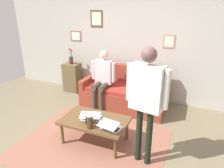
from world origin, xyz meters
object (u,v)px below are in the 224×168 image
object	(u,v)px
side_shelf	(72,77)
flower_vase	(71,58)
coffee_table	(95,122)
laptop_center	(110,127)
couch	(125,93)
laptop_left	(91,117)
person_seated	(103,76)
person_standing	(147,93)
french_press	(90,121)

from	to	relation	value
side_shelf	flower_vase	bearing A→B (deg)	149.22
coffee_table	laptop_center	xyz separation A→B (m)	(-0.35, 0.15, 0.09)
couch	laptop_left	distance (m)	1.48
laptop_center	side_shelf	xyz separation A→B (m)	(1.92, -1.90, -0.09)
laptop_center	side_shelf	bearing A→B (deg)	-44.71
couch	flower_vase	bearing A→B (deg)	-10.74
coffee_table	person_seated	bearing A→B (deg)	-70.75
couch	person_standing	size ratio (longest dim) A/B	1.07
coffee_table	person_seated	distance (m)	1.34
couch	person_seated	world-z (taller)	person_seated
couch	side_shelf	bearing A→B (deg)	-10.79
person_standing	couch	bearing A→B (deg)	-61.91
laptop_center	person_standing	size ratio (longest dim) A/B	0.20
french_press	person_standing	world-z (taller)	person_standing
person_seated	coffee_table	bearing A→B (deg)	109.25
couch	side_shelf	world-z (taller)	couch
person_standing	coffee_table	bearing A→B (deg)	-10.11
person_seated	laptop_center	bearing A→B (deg)	119.42
side_shelf	laptop_left	bearing A→B (deg)	130.58
coffee_table	person_standing	xyz separation A→B (m)	(-0.87, 0.15, 0.72)
flower_vase	person_standing	size ratio (longest dim) A/B	0.24
french_press	laptop_center	bearing A→B (deg)	-163.26
person_seated	side_shelf	bearing A→B (deg)	-24.75
flower_vase	person_standing	bearing A→B (deg)	142.01
person_standing	person_seated	size ratio (longest dim) A/B	1.34
laptop_left	person_standing	world-z (taller)	person_standing
couch	person_seated	size ratio (longest dim) A/B	1.43
coffee_table	side_shelf	xyz separation A→B (m)	(1.57, -1.75, -0.00)
side_shelf	laptop_center	bearing A→B (deg)	135.29
laptop_center	french_press	bearing A→B (deg)	16.74
flower_vase	person_standing	distance (m)	3.10
coffee_table	side_shelf	distance (m)	2.35
side_shelf	person_standing	distance (m)	3.18
french_press	person_seated	world-z (taller)	person_seated
person_standing	french_press	bearing A→B (deg)	5.99
laptop_left	flower_vase	xyz separation A→B (m)	(1.51, -1.77, 0.43)
laptop_left	couch	bearing A→B (deg)	-92.74
side_shelf	flower_vase	xyz separation A→B (m)	(-0.00, 0.00, 0.52)
french_press	person_standing	bearing A→B (deg)	-174.01
couch	flower_vase	size ratio (longest dim) A/B	4.41
couch	side_shelf	size ratio (longest dim) A/B	2.44
couch	person_seated	distance (m)	0.65
laptop_left	french_press	distance (m)	0.26
couch	coffee_table	bearing A→B (deg)	89.53
laptop_center	person_standing	bearing A→B (deg)	179.57
couch	french_press	distance (m)	1.71
couch	laptop_left	size ratio (longest dim) A/B	4.65
person_seated	flower_vase	bearing A→B (deg)	-24.73
laptop_left	laptop_center	size ratio (longest dim) A/B	1.14
flower_vase	side_shelf	bearing A→B (deg)	-30.78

